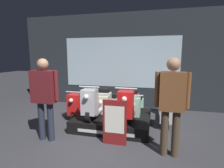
{
  "coord_description": "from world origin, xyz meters",
  "views": [
    {
      "loc": [
        1.19,
        -2.93,
        1.75
      ],
      "look_at": [
        0.08,
        1.57,
        1.02
      ],
      "focal_mm": 28.0,
      "sensor_mm": 36.0,
      "label": 1
    }
  ],
  "objects_px": {
    "scooter_backrow_3": "(165,109)",
    "price_sign_board": "(115,122)",
    "person_right_browsing": "(172,99)",
    "scooter_display_left": "(98,101)",
    "scooter_backrow_1": "(109,105)",
    "person_left_browsing": "(44,92)",
    "scooter_display_right": "(130,103)",
    "scooter_backrow_2": "(136,107)",
    "scooter_backrow_0": "(83,104)"
  },
  "relations": [
    {
      "from": "scooter_display_left",
      "to": "scooter_backrow_0",
      "type": "distance_m",
      "value": 0.99
    },
    {
      "from": "scooter_backrow_3",
      "to": "scooter_display_left",
      "type": "bearing_deg",
      "value": -159.37
    },
    {
      "from": "scooter_display_left",
      "to": "scooter_backrow_1",
      "type": "distance_m",
      "value": 0.72
    },
    {
      "from": "scooter_display_left",
      "to": "scooter_backrow_0",
      "type": "xyz_separation_m",
      "value": [
        -0.69,
        0.65,
        -0.28
      ]
    },
    {
      "from": "scooter_backrow_0",
      "to": "person_left_browsing",
      "type": "bearing_deg",
      "value": -92.77
    },
    {
      "from": "scooter_backrow_2",
      "to": "price_sign_board",
      "type": "height_order",
      "value": "price_sign_board"
    },
    {
      "from": "scooter_display_left",
      "to": "person_right_browsing",
      "type": "relative_size",
      "value": 0.94
    },
    {
      "from": "scooter_display_right",
      "to": "scooter_backrow_0",
      "type": "height_order",
      "value": "scooter_display_right"
    },
    {
      "from": "scooter_backrow_3",
      "to": "person_right_browsing",
      "type": "bearing_deg",
      "value": -90.71
    },
    {
      "from": "scooter_backrow_1",
      "to": "scooter_backrow_3",
      "type": "height_order",
      "value": "same"
    },
    {
      "from": "scooter_display_right",
      "to": "scooter_backrow_1",
      "type": "distance_m",
      "value": 1.0
    },
    {
      "from": "scooter_display_right",
      "to": "person_right_browsing",
      "type": "height_order",
      "value": "person_right_browsing"
    },
    {
      "from": "scooter_display_left",
      "to": "scooter_backrow_1",
      "type": "relative_size",
      "value": 1.0
    },
    {
      "from": "scooter_display_right",
      "to": "scooter_display_left",
      "type": "bearing_deg",
      "value": 180.0
    },
    {
      "from": "scooter_backrow_0",
      "to": "price_sign_board",
      "type": "xyz_separation_m",
      "value": [
        1.36,
        -1.6,
        0.14
      ]
    },
    {
      "from": "scooter_display_right",
      "to": "scooter_backrow_3",
      "type": "relative_size",
      "value": 1.0
    },
    {
      "from": "scooter_display_left",
      "to": "price_sign_board",
      "type": "bearing_deg",
      "value": -55.25
    },
    {
      "from": "person_left_browsing",
      "to": "person_right_browsing",
      "type": "height_order",
      "value": "person_right_browsing"
    },
    {
      "from": "scooter_display_right",
      "to": "price_sign_board",
      "type": "distance_m",
      "value": 0.98
    },
    {
      "from": "scooter_display_left",
      "to": "scooter_display_right",
      "type": "bearing_deg",
      "value": 0.0
    },
    {
      "from": "price_sign_board",
      "to": "scooter_backrow_3",
      "type": "bearing_deg",
      "value": 56.67
    },
    {
      "from": "scooter_display_right",
      "to": "price_sign_board",
      "type": "height_order",
      "value": "scooter_display_right"
    },
    {
      "from": "scooter_backrow_1",
      "to": "price_sign_board",
      "type": "relative_size",
      "value": 1.78
    },
    {
      "from": "price_sign_board",
      "to": "scooter_backrow_2",
      "type": "bearing_deg",
      "value": 81.09
    },
    {
      "from": "price_sign_board",
      "to": "scooter_backrow_0",
      "type": "bearing_deg",
      "value": 130.2
    },
    {
      "from": "scooter_backrow_0",
      "to": "price_sign_board",
      "type": "bearing_deg",
      "value": -49.8
    },
    {
      "from": "scooter_backrow_0",
      "to": "scooter_backrow_2",
      "type": "distance_m",
      "value": 1.61
    },
    {
      "from": "scooter_backrow_2",
      "to": "scooter_backrow_3",
      "type": "relative_size",
      "value": 1.0
    },
    {
      "from": "person_left_browsing",
      "to": "person_right_browsing",
      "type": "distance_m",
      "value": 2.47
    },
    {
      "from": "scooter_display_right",
      "to": "person_left_browsing",
      "type": "relative_size",
      "value": 0.95
    },
    {
      "from": "scooter_backrow_2",
      "to": "scooter_backrow_3",
      "type": "xyz_separation_m",
      "value": [
        0.8,
        0.0,
        0.0
      ]
    },
    {
      "from": "scooter_display_left",
      "to": "scooter_backrow_3",
      "type": "relative_size",
      "value": 1.0
    },
    {
      "from": "person_right_browsing",
      "to": "person_left_browsing",
      "type": "bearing_deg",
      "value": -180.0
    },
    {
      "from": "person_left_browsing",
      "to": "price_sign_board",
      "type": "distance_m",
      "value": 1.55
    },
    {
      "from": "price_sign_board",
      "to": "person_left_browsing",
      "type": "bearing_deg",
      "value": -174.33
    },
    {
      "from": "scooter_display_right",
      "to": "scooter_backrow_2",
      "type": "distance_m",
      "value": 0.71
    },
    {
      "from": "person_right_browsing",
      "to": "price_sign_board",
      "type": "bearing_deg",
      "value": 172.12
    },
    {
      "from": "person_left_browsing",
      "to": "price_sign_board",
      "type": "bearing_deg",
      "value": 5.67
    },
    {
      "from": "person_right_browsing",
      "to": "price_sign_board",
      "type": "height_order",
      "value": "person_right_browsing"
    },
    {
      "from": "scooter_backrow_3",
      "to": "person_right_browsing",
      "type": "height_order",
      "value": "person_right_browsing"
    },
    {
      "from": "scooter_backrow_3",
      "to": "price_sign_board",
      "type": "height_order",
      "value": "price_sign_board"
    },
    {
      "from": "price_sign_board",
      "to": "scooter_display_right",
      "type": "bearing_deg",
      "value": 80.63
    },
    {
      "from": "scooter_backrow_2",
      "to": "person_left_browsing",
      "type": "height_order",
      "value": "person_left_browsing"
    },
    {
      "from": "scooter_display_right",
      "to": "scooter_backrow_2",
      "type": "height_order",
      "value": "scooter_display_right"
    },
    {
      "from": "scooter_backrow_3",
      "to": "person_left_browsing",
      "type": "distance_m",
      "value": 3.13
    },
    {
      "from": "price_sign_board",
      "to": "scooter_backrow_1",
      "type": "bearing_deg",
      "value": 108.99
    },
    {
      "from": "scooter_display_left",
      "to": "scooter_backrow_2",
      "type": "bearing_deg",
      "value": 35.27
    },
    {
      "from": "scooter_backrow_2",
      "to": "price_sign_board",
      "type": "bearing_deg",
      "value": -98.91
    },
    {
      "from": "person_right_browsing",
      "to": "scooter_backrow_2",
      "type": "bearing_deg",
      "value": 114.11
    },
    {
      "from": "scooter_display_left",
      "to": "price_sign_board",
      "type": "xyz_separation_m",
      "value": [
        0.66,
        -0.96,
        -0.14
      ]
    }
  ]
}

